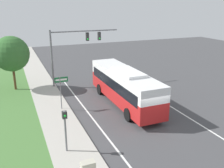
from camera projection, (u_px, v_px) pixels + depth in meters
ground_plane at (150, 126)px, 18.78m from camera, size 80.00×80.00×0.00m
sidewalk at (69, 141)px, 16.50m from camera, size 2.80×80.00×0.12m
grass_verge at (17, 152)px, 15.33m from camera, size 3.60×80.00×0.10m
lane_divider_near at (105, 135)px, 17.46m from camera, size 0.14×30.00×0.01m
lane_divider_far at (189, 117)px, 20.09m from camera, size 0.14×30.00×0.01m
bus at (124, 85)px, 22.25m from camera, size 2.61×10.49×3.33m
signal_gantry at (73, 45)px, 26.85m from camera, size 7.56×0.41×6.17m
pedestrian_signal at (65, 125)px, 14.82m from camera, size 0.28×0.34×2.76m
street_sign at (61, 87)px, 20.91m from camera, size 1.12×0.08×2.99m
roadside_tree at (11, 54)px, 25.23m from camera, size 3.59×3.59×5.59m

